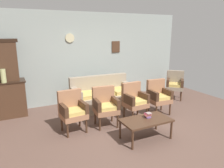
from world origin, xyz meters
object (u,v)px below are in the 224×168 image
at_px(armchair_near_couch_end, 72,109).
at_px(armchair_row_middle, 134,99).
at_px(armchair_near_cabinet, 105,105).
at_px(coffee_table, 146,121).
at_px(floral_couch, 103,97).
at_px(book_stack_on_table, 148,115).
at_px(side_cabinet, 2,99).
at_px(vase_on_cabinet, 3,76).
at_px(wingback_chair_by_fireplace, 175,84).
at_px(floor_vase_by_wall, 169,82).
at_px(armchair_by_doorway, 159,95).

bearing_deg(armchair_near_couch_end, armchair_row_middle, -0.15).
relative_size(armchair_near_cabinet, coffee_table, 0.90).
xyz_separation_m(floral_couch, armchair_row_middle, (0.40, -1.04, 0.17)).
height_order(armchair_row_middle, book_stack_on_table, armchair_row_middle).
bearing_deg(side_cabinet, armchair_row_middle, -28.17).
bearing_deg(book_stack_on_table, armchair_near_cabinet, 121.44).
relative_size(vase_on_cabinet, armchair_row_middle, 0.37).
distance_m(armchair_near_couch_end, book_stack_on_table, 1.61).
bearing_deg(side_cabinet, wingback_chair_by_fireplace, -8.86).
relative_size(armchair_row_middle, book_stack_on_table, 6.02).
distance_m(armchair_near_cabinet, floor_vase_by_wall, 3.57).
xyz_separation_m(floral_couch, coffee_table, (0.05, -2.03, 0.05)).
xyz_separation_m(armchair_by_doorway, wingback_chair_by_fireplace, (1.29, 0.79, 0.00)).
height_order(side_cabinet, floor_vase_by_wall, side_cabinet).
height_order(floral_couch, armchair_by_doorway, same).
xyz_separation_m(vase_on_cabinet, floral_couch, (2.44, -0.35, -0.77)).
bearing_deg(armchair_near_cabinet, vase_on_cabinet, 144.80).
relative_size(armchair_near_couch_end, armchair_near_cabinet, 1.00).
bearing_deg(floor_vase_by_wall, armchair_by_doorway, -138.56).
height_order(side_cabinet, coffee_table, side_cabinet).
relative_size(side_cabinet, floral_couch, 0.66).
bearing_deg(vase_on_cabinet, armchair_near_cabinet, -35.20).
xyz_separation_m(vase_on_cabinet, armchair_near_couch_end, (1.27, -1.39, -0.60)).
bearing_deg(armchair_row_middle, armchair_near_couch_end, 179.85).
bearing_deg(side_cabinet, book_stack_on_table, -43.14).
bearing_deg(armchair_near_cabinet, armchair_row_middle, 2.74).
bearing_deg(vase_on_cabinet, side_cabinet, 117.71).
bearing_deg(vase_on_cabinet, book_stack_on_table, -42.05).
bearing_deg(wingback_chair_by_fireplace, side_cabinet, 171.14).
distance_m(side_cabinet, floor_vase_by_wall, 5.36).
xyz_separation_m(armchair_row_middle, armchair_by_doorway, (0.75, 0.00, 0.00)).
xyz_separation_m(side_cabinet, armchair_near_couch_end, (1.37, -1.57, 0.03)).
distance_m(coffee_table, floor_vase_by_wall, 3.71).
relative_size(armchair_near_couch_end, book_stack_on_table, 6.02).
relative_size(armchair_near_cabinet, floor_vase_by_wall, 1.18).
bearing_deg(book_stack_on_table, vase_on_cabinet, 137.95).
xyz_separation_m(armchair_near_couch_end, armchair_row_middle, (1.57, -0.00, 0.00)).
bearing_deg(armchair_row_middle, armchair_near_cabinet, -177.26).
xyz_separation_m(armchair_near_couch_end, wingback_chair_by_fireplace, (3.62, 0.79, 0.00)).
relative_size(wingback_chair_by_fireplace, book_stack_on_table, 6.02).
xyz_separation_m(wingback_chair_by_fireplace, book_stack_on_table, (-2.31, -1.73, -0.02)).
bearing_deg(armchair_near_couch_end, floral_couch, 41.55).
xyz_separation_m(vase_on_cabinet, armchair_near_cabinet, (2.03, -1.44, -0.60)).
height_order(wingback_chair_by_fireplace, floor_vase_by_wall, wingback_chair_by_fireplace).
relative_size(side_cabinet, book_stack_on_table, 7.73).
height_order(book_stack_on_table, floor_vase_by_wall, floor_vase_by_wall).
height_order(floral_couch, armchair_near_couch_end, same).
distance_m(armchair_near_cabinet, coffee_table, 1.06).
distance_m(vase_on_cabinet, armchair_near_cabinet, 2.56).
distance_m(armchair_by_doorway, coffee_table, 1.49).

